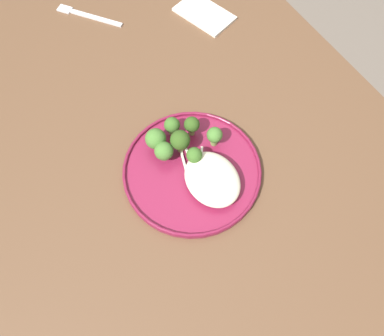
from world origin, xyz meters
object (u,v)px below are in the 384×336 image
Objects in this scene: seared_scallop_rear_pale at (216,179)px; broccoli_floret_center_pile at (181,142)px; dinner_fork at (87,16)px; broccoli_floret_front_edge at (215,136)px; broccoli_floret_beside_noodles at (165,153)px; broccoli_floret_tall_stalk at (172,125)px; broccoli_floret_rear_charred at (192,125)px; broccoli_floret_near_rim at (156,139)px; seared_scallop_large_seared at (210,195)px; folded_napkin at (204,14)px; broccoli_floret_split_head at (194,156)px; dinner_plate at (192,170)px; seared_scallop_left_edge at (203,177)px; seared_scallop_right_edge at (220,188)px.

seared_scallop_rear_pale is 0.49× the size of broccoli_floret_center_pile.
broccoli_floret_center_pile reaches higher than dinner_fork.
broccoli_floret_front_edge is at bearing 75.64° from broccoli_floret_center_pile.
dinner_fork is (-0.49, 0.03, -0.04)m from broccoli_floret_beside_noodles.
seared_scallop_rear_pale is at bearing 6.68° from broccoli_floret_tall_stalk.
broccoli_floret_near_rim is (-0.01, -0.08, 0.00)m from broccoli_floret_rear_charred.
broccoli_floret_near_rim is 0.45m from dinner_fork.
seared_scallop_large_seared is at bearing -36.38° from broccoli_floret_front_edge.
broccoli_floret_front_edge reaches higher than folded_napkin.
broccoli_floret_near_rim is at bearing -116.07° from broccoli_floret_front_edge.
broccoli_floret_center_pile is at bearing -167.82° from broccoli_floret_split_head.
seared_scallop_rear_pale reaches higher than dinner_plate.
broccoli_floret_tall_stalk reaches higher than seared_scallop_rear_pale.
broccoli_floret_near_rim is 0.39× the size of folded_napkin.
dinner_fork is at bearing -178.44° from broccoli_floret_tall_stalk.
broccoli_floret_near_rim reaches higher than seared_scallop_rear_pale.
broccoli_floret_beside_noodles is 0.35× the size of folded_napkin.
broccoli_floret_split_head reaches higher than seared_scallop_rear_pale.
seared_scallop_left_edge is 0.12m from broccoli_floret_rear_charred.
broccoli_floret_beside_noodles is at bearing -128.63° from broccoli_floret_split_head.
broccoli_floret_split_head is (-0.08, -0.01, 0.02)m from seared_scallop_right_edge.
seared_scallop_rear_pale is 0.59m from dinner_fork.
broccoli_floret_tall_stalk reaches higher than seared_scallop_left_edge.
seared_scallop_rear_pale is 0.61× the size of broccoli_floret_front_edge.
folded_napkin is (-0.30, 0.30, -0.04)m from broccoli_floret_near_rim.
broccoli_floret_center_pile is (-0.12, 0.00, 0.03)m from seared_scallop_large_seared.
seared_scallop_rear_pale is at bearing -29.93° from broccoli_floret_front_edge.
seared_scallop_left_edge is 0.57m from dinner_fork.
broccoli_floret_center_pile reaches higher than broccoli_floret_front_edge.
seared_scallop_right_edge is at bearing 4.45° from broccoli_floret_tall_stalk.
seared_scallop_right_edge is 0.65× the size of broccoli_floret_front_edge.
dinner_plate is 0.04m from broccoli_floret_split_head.
broccoli_floret_near_rim is at bearing -158.60° from seared_scallop_right_edge.
broccoli_floret_split_head is 1.05× the size of broccoli_floret_front_edge.
dinner_fork is at bearing -174.14° from broccoli_floret_rear_charred.
broccoli_floret_beside_noodles is 0.33× the size of dinner_fork.
seared_scallop_right_edge is 0.08m from broccoli_floret_split_head.
broccoli_floret_rear_charred reaches higher than folded_napkin.
broccoli_floret_front_edge is 0.88× the size of broccoli_floret_near_rim.
seared_scallop_rear_pale is 0.60× the size of broccoli_floret_beside_noodles.
broccoli_floret_center_pile is 0.43m from folded_napkin.
broccoli_floret_beside_noodles is 0.09m from broccoli_floret_rear_charred.
broccoli_floret_split_head reaches higher than seared_scallop_left_edge.
seared_scallop_large_seared is 0.58× the size of broccoli_floret_rear_charred.
broccoli_floret_near_rim is 0.37× the size of dinner_fork.
seared_scallop_rear_pale reaches higher than folded_napkin.
broccoli_floret_front_edge is 0.98× the size of broccoli_floret_rear_charred.
broccoli_floret_split_head is (-0.08, 0.01, 0.02)m from seared_scallop_large_seared.
broccoli_floret_split_head is 0.34× the size of dinner_fork.
seared_scallop_large_seared is at bearing -52.46° from seared_scallop_rear_pale.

